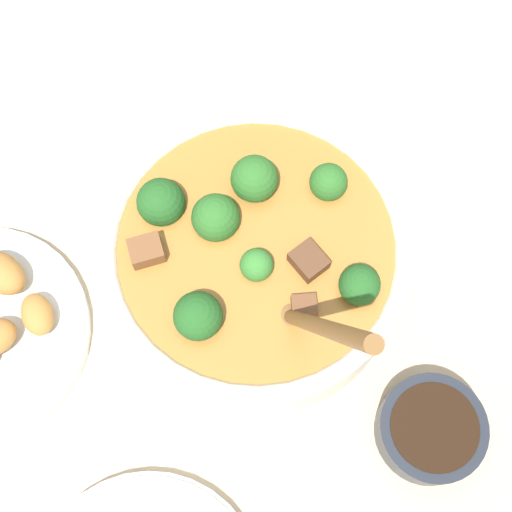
% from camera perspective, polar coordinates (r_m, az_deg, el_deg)
% --- Properties ---
extents(ground_plane, '(4.00, 4.00, 0.00)m').
position_cam_1_polar(ground_plane, '(0.71, -0.00, -1.65)').
color(ground_plane, '#C6B293').
extents(stew_bowl, '(0.28, 0.28, 0.30)m').
position_cam_1_polar(stew_bowl, '(0.65, -0.04, -0.13)').
color(stew_bowl, white).
rests_on(stew_bowl, ground_plane).
extents(condiment_bowl, '(0.10, 0.10, 0.04)m').
position_cam_1_polar(condiment_bowl, '(0.67, 13.81, -13.31)').
color(condiment_bowl, '#232833').
rests_on(condiment_bowl, ground_plane).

